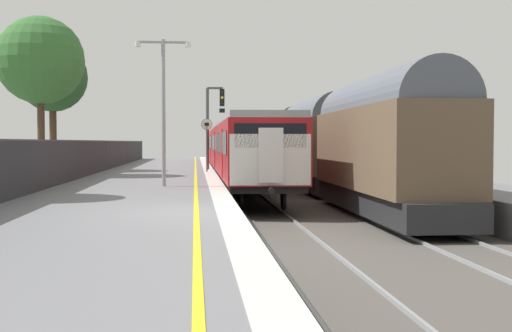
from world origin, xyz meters
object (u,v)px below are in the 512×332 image
Objects in this scene: signal_gantry at (212,118)px; background_tree_left at (40,63)px; platform_lamp_mid at (163,99)px; speed_limit_sign at (207,138)px; commuter_train_at_platform at (234,147)px; background_tree_centre at (52,79)px; freight_train_adjacent_track at (298,141)px.

signal_gantry is 10.64m from background_tree_left.
speed_limit_sign is at bearing 81.22° from platform_lamp_mid.
background_tree_centre is (-10.42, -3.55, 3.87)m from commuter_train_at_platform.
background_tree_centre is at bearing 162.70° from speed_limit_sign.
platform_lamp_mid is at bearing -101.57° from commuter_train_at_platform.
background_tree_left is (-13.83, -8.91, 3.73)m from freight_train_adjacent_track.
commuter_train_at_platform reaches higher than speed_limit_sign.
background_tree_left is (-9.82, -9.14, 4.12)m from commuter_train_at_platform.
speed_limit_sign is (-0.38, -3.22, -1.20)m from signal_gantry.
freight_train_adjacent_track is at bearing 12.97° from background_tree_centre.
signal_gantry is (-5.47, -2.78, 1.34)m from freight_train_adjacent_track.
platform_lamp_mid is 10.73m from background_tree_left.
background_tree_centre is at bearing 96.11° from background_tree_left.
background_tree_left reaches higher than signal_gantry.
background_tree_centre is (-14.43, -3.32, 3.48)m from freight_train_adjacent_track.
signal_gantry is at bearing 36.30° from background_tree_left.
freight_train_adjacent_track is 10.55× the size of signal_gantry.
background_tree_centre reaches higher than platform_lamp_mid.
speed_limit_sign is at bearing -106.53° from commuter_train_at_platform.
speed_limit_sign is at bearing -134.31° from freight_train_adjacent_track.
speed_limit_sign is at bearing -17.30° from background_tree_centre.
freight_train_adjacent_track is 17.80× the size of speed_limit_sign.
speed_limit_sign is 9.58m from background_tree_centre.
platform_lamp_mid reaches higher than commuter_train_at_platform.
commuter_train_at_platform is 0.80× the size of freight_train_adjacent_track.
background_tree_centre reaches higher than signal_gantry.
background_tree_left is at bearing -159.89° from speed_limit_sign.
commuter_train_at_platform is at bearing 63.97° from signal_gantry.
background_tree_left is at bearing -137.07° from commuter_train_at_platform.
commuter_train_at_platform is 5.66× the size of background_tree_centre.
platform_lamp_mid is (-1.76, -11.37, 1.34)m from speed_limit_sign.
signal_gantry is 3.45m from speed_limit_sign.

